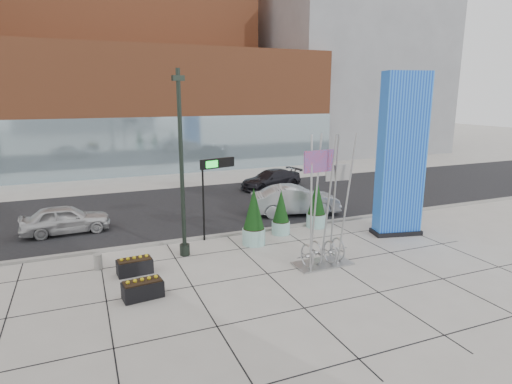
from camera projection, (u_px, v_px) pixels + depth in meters
name	position (u px, v px, depth m)	size (l,w,h in m)	color
ground	(235.00, 268.00, 17.30)	(160.00, 160.00, 0.00)	#9E9991
street_asphalt	(180.00, 209.00, 26.31)	(80.00, 12.00, 0.02)	black
curb_edge	(207.00, 237.00, 20.89)	(80.00, 0.30, 0.12)	gray
tower_podium	(149.00, 109.00, 40.77)	(34.00, 10.00, 11.00)	#994E2C
tower_glass_front	(159.00, 146.00, 37.12)	(34.00, 0.60, 5.00)	#8CA5B2
building_grey_parking	(343.00, 77.00, 53.81)	(20.00, 18.00, 18.00)	slate
blue_pylon	(401.00, 158.00, 20.74)	(2.55, 1.53, 7.95)	#0D38C7
lamp_post	(182.00, 183.00, 18.02)	(0.52, 0.43, 7.91)	black
public_art_sculpture	(324.00, 232.00, 17.39)	(2.41, 1.25, 5.42)	#A4A6A9
concrete_bollard	(98.00, 262.00, 17.13)	(0.33, 0.33, 0.64)	gray
overhead_street_sign	(216.00, 171.00, 20.15)	(1.82, 0.64, 3.91)	black
round_planter_east	(317.00, 205.00, 22.46)	(1.02, 1.02, 2.54)	#95C8C2
round_planter_mid	(281.00, 213.00, 21.36)	(0.91, 0.91, 2.28)	#95C8C2
round_planter_west	(254.00, 218.00, 19.83)	(1.08, 1.08, 2.71)	#95C8C2
box_planter_north	(135.00, 266.00, 16.71)	(1.38, 0.77, 0.73)	black
box_planter_south	(143.00, 288.00, 14.73)	(1.42, 0.83, 0.74)	black
car_white_west	(66.00, 219.00, 21.53)	(1.71, 4.24, 1.45)	silver
car_silver_mid	(295.00, 200.00, 24.93)	(1.77, 5.09, 1.68)	#A7AAAF
car_dark_east	(271.00, 180.00, 31.76)	(1.95, 4.81, 1.39)	black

